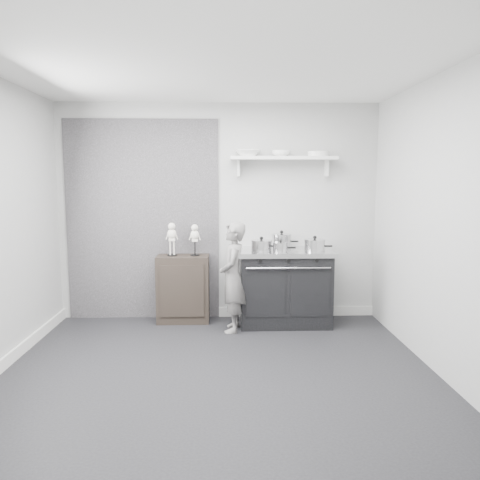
{
  "coord_description": "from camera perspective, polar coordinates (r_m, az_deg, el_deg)",
  "views": [
    {
      "loc": [
        0.07,
        -4.1,
        1.74
      ],
      "look_at": [
        0.24,
        0.95,
        1.1
      ],
      "focal_mm": 35.0,
      "sensor_mm": 36.0,
      "label": 1
    }
  ],
  "objects": [
    {
      "name": "ground",
      "position": [
        4.46,
        -2.81,
        -15.82
      ],
      "size": [
        4.0,
        4.0,
        0.0
      ],
      "primitive_type": "plane",
      "color": "black",
      "rests_on": "ground"
    },
    {
      "name": "room_shell",
      "position": [
        4.25,
        -4.12,
        5.79
      ],
      "size": [
        4.02,
        3.62,
        2.71
      ],
      "color": "#A5A5A2",
      "rests_on": "ground"
    },
    {
      "name": "wall_shelf",
      "position": [
        5.83,
        5.31,
        9.8
      ],
      "size": [
        1.3,
        0.26,
        0.24
      ],
      "color": "silver",
      "rests_on": "room_shell"
    },
    {
      "name": "stove",
      "position": [
        5.77,
        5.42,
        -5.65
      ],
      "size": [
        1.14,
        0.71,
        0.92
      ],
      "color": "black",
      "rests_on": "ground"
    },
    {
      "name": "side_cabinet",
      "position": [
        5.89,
        -6.92,
        -5.88
      ],
      "size": [
        0.64,
        0.37,
        0.83
      ],
      "primitive_type": "cube",
      "color": "black",
      "rests_on": "ground"
    },
    {
      "name": "child",
      "position": [
        5.42,
        -0.88,
        -4.54
      ],
      "size": [
        0.34,
        0.49,
        1.28
      ],
      "primitive_type": "imported",
      "rotation": [
        0.0,
        0.0,
        -1.65
      ],
      "color": "slate",
      "rests_on": "ground"
    },
    {
      "name": "pot_front_left",
      "position": [
        5.55,
        2.63,
        -0.66
      ],
      "size": [
        0.33,
        0.25,
        0.17
      ],
      "color": "#BDBDBF",
      "rests_on": "stove"
    },
    {
      "name": "pot_back_left",
      "position": [
        5.81,
        5.09,
        -0.1
      ],
      "size": [
        0.33,
        0.25,
        0.22
      ],
      "color": "#BDBDBF",
      "rests_on": "stove"
    },
    {
      "name": "pot_front_right",
      "position": [
        5.55,
        9.1,
        -0.65
      ],
      "size": [
        0.33,
        0.24,
        0.19
      ],
      "color": "#BDBDBF",
      "rests_on": "stove"
    },
    {
      "name": "pot_front_center",
      "position": [
        5.49,
        4.99,
        -0.86
      ],
      "size": [
        0.27,
        0.18,
        0.14
      ],
      "color": "#BDBDBF",
      "rests_on": "stove"
    },
    {
      "name": "skeleton_full",
      "position": [
        5.79,
        -8.3,
        0.4
      ],
      "size": [
        0.13,
        0.08,
        0.47
      ],
      "primitive_type": null,
      "color": "silver",
      "rests_on": "side_cabinet"
    },
    {
      "name": "skeleton_torso",
      "position": [
        5.76,
        -5.53,
        0.29
      ],
      "size": [
        0.12,
        0.08,
        0.45
      ],
      "primitive_type": null,
      "color": "silver",
      "rests_on": "side_cabinet"
    },
    {
      "name": "bowl_large",
      "position": [
        5.79,
        0.95,
        10.54
      ],
      "size": [
        0.31,
        0.31,
        0.08
      ],
      "primitive_type": "imported",
      "color": "white",
      "rests_on": "wall_shelf"
    },
    {
      "name": "bowl_small",
      "position": [
        5.82,
        5.03,
        10.47
      ],
      "size": [
        0.23,
        0.23,
        0.07
      ],
      "primitive_type": "imported",
      "color": "white",
      "rests_on": "wall_shelf"
    },
    {
      "name": "plate_stack",
      "position": [
        5.89,
        9.51,
        10.3
      ],
      "size": [
        0.26,
        0.26,
        0.06
      ],
      "primitive_type": "cylinder",
      "color": "white",
      "rests_on": "wall_shelf"
    }
  ]
}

